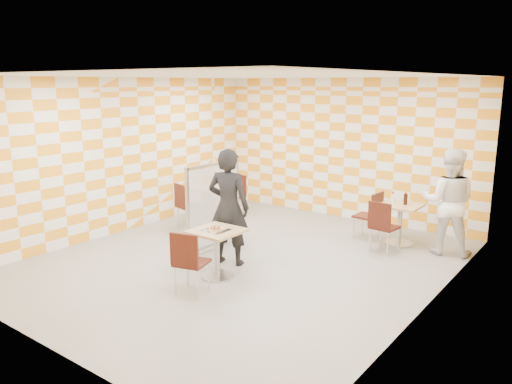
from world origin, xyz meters
TOP-DOWN VIEW (x-y plane):
  - room_shell at (0.00, 0.54)m, footprint 7.00×7.00m
  - main_table at (0.12, -0.80)m, footprint 0.70×0.70m
  - second_table at (1.72, 2.40)m, footprint 0.70×0.70m
  - empty_table at (-2.01, 1.46)m, footprint 0.70×0.70m
  - chair_main_front at (0.25, -1.54)m, footprint 0.52×0.52m
  - chair_second_front at (1.66, 1.72)m, footprint 0.47×0.48m
  - chair_second_side at (1.22, 2.29)m, footprint 0.46×0.45m
  - chair_empty_near at (-2.11, 0.78)m, footprint 0.51×0.52m
  - chair_empty_far at (-1.90, 2.12)m, footprint 0.45×0.46m
  - partition at (-0.83, 0.21)m, footprint 0.08×1.38m
  - man_dark at (-0.13, -0.23)m, footprint 0.79×0.63m
  - man_white at (2.55, 2.40)m, footprint 1.03×0.88m
  - pizza_on_foil at (0.12, -0.82)m, footprint 0.40×0.40m
  - sport_bottle at (1.55, 2.45)m, footprint 0.06×0.06m
  - soda_bottle at (1.80, 2.42)m, footprint 0.07×0.07m

SIDE VIEW (x-z plane):
  - main_table at x=0.12m, z-range 0.13..0.88m
  - second_table at x=1.72m, z-range 0.13..0.88m
  - empty_table at x=-2.01m, z-range 0.13..0.88m
  - chair_main_front at x=0.25m, z-range 0.08..1.01m
  - chair_second_front at x=1.66m, z-range 0.08..1.01m
  - chair_second_side at x=1.22m, z-range 0.08..1.01m
  - chair_empty_near at x=-2.11m, z-range 0.08..1.01m
  - chair_empty_far at x=-1.90m, z-range 0.08..1.01m
  - pizza_on_foil at x=0.12m, z-range 0.74..0.79m
  - partition at x=-0.83m, z-range 0.02..1.57m
  - sport_bottle at x=1.55m, z-range 0.74..0.94m
  - soda_bottle at x=1.80m, z-range 0.74..0.97m
  - man_white at x=2.55m, z-range 0.00..1.83m
  - man_dark at x=-0.13m, z-range 0.00..1.89m
  - room_shell at x=0.00m, z-range -2.00..5.00m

